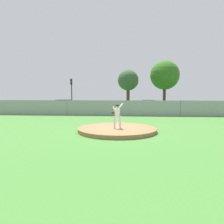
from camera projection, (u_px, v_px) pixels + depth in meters
ground_plane at (121, 120)px, 20.11m from camera, size 80.00×80.00×0.00m
asphalt_strip at (124, 112)px, 28.54m from camera, size 44.00×7.00×0.01m
pitchers_mound at (117, 130)px, 14.14m from camera, size 5.24×5.24×0.25m
pitcher_youth at (117, 114)px, 13.83m from camera, size 0.79×0.32×1.66m
baseball at (126, 127)px, 14.05m from camera, size 0.07×0.07×0.07m
chainlink_fence at (123, 108)px, 24.00m from camera, size 32.23×0.07×1.85m
parked_car_charcoal at (64, 106)px, 28.78m from camera, size 2.17×4.53×1.70m
parked_car_champagne at (148, 106)px, 28.52m from camera, size 1.93×4.77×1.65m
parked_car_teal at (192, 107)px, 27.25m from camera, size 1.92×4.79×1.59m
traffic_cone_orange at (170, 110)px, 29.42m from camera, size 0.40×0.40×0.55m
traffic_light_near at (71, 89)px, 32.96m from camera, size 0.28×0.46×4.78m
tree_slender_far at (128, 81)px, 36.78m from camera, size 3.60×3.60×6.62m
tree_leaning_west at (165, 75)px, 37.44m from camera, size 5.13×5.13×8.31m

